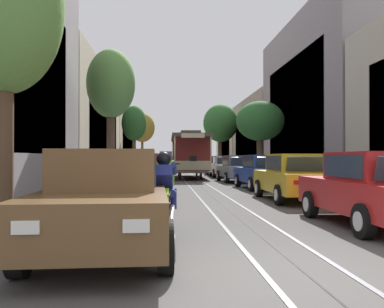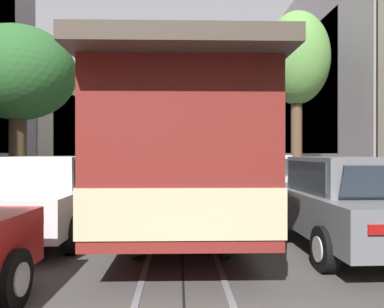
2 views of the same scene
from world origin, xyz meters
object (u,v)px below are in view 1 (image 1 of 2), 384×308
object	(u,v)px
parked_car_white_fourth_left	(152,168)
street_tree_kerb_left_mid	(134,124)
parked_car_red_sixth_right	(217,165)
parked_car_black_far_right	(210,164)
street_tree_kerb_right_mid	(221,123)
parked_car_maroon_second_left	(134,179)
parked_car_grey_fifth_left	(151,166)
motorcycle_with_rider	(164,193)
parked_car_beige_far_left	(155,164)
pedestrian_on_left_pavement	(269,165)
parked_car_blue_mid_right	(263,172)
street_tree_kerb_right_second	(260,122)
parked_car_grey_fourth_right	(237,169)
street_tree_kerb_left_fourth	(142,128)
parked_car_white_fifth_right	(224,166)
street_tree_kerb_left_near	(3,7)
parked_car_brown_near_left	(107,200)
cable_car_trolley	(189,155)
parked_car_yellow_second_right	(294,177)
parked_car_red_near_right	(374,189)
fire_hydrant	(76,194)
parked_car_blue_mid_left	(144,172)
parked_car_black_sixth_left	(156,165)

from	to	relation	value
parked_car_white_fourth_left	street_tree_kerb_left_mid	distance (m)	12.67
parked_car_red_sixth_right	parked_car_black_far_right	bearing A→B (deg)	90.03
parked_car_red_sixth_right	street_tree_kerb_right_mid	distance (m)	12.39
parked_car_maroon_second_left	parked_car_grey_fifth_left	xyz separation A→B (m)	(-0.13, 19.05, 0.00)
parked_car_white_fourth_left	motorcycle_with_rider	distance (m)	18.20
parked_car_beige_far_left	pedestrian_on_left_pavement	size ratio (longest dim) A/B	2.64
parked_car_blue_mid_right	street_tree_kerb_right_second	size ratio (longest dim) A/B	0.84
parked_car_grey_fourth_right	street_tree_kerb_left_fourth	size ratio (longest dim) A/B	0.63
parked_car_white_fifth_right	street_tree_kerb_left_fourth	size ratio (longest dim) A/B	0.63
street_tree_kerb_left_near	parked_car_white_fourth_left	bearing A→B (deg)	82.56
motorcycle_with_rider	parked_car_brown_near_left	bearing A→B (deg)	-135.72
parked_car_beige_far_left	parked_car_grey_fourth_right	xyz separation A→B (m)	(5.34, -19.93, 0.00)
motorcycle_with_rider	cable_car_trolley	bearing A→B (deg)	85.49
parked_car_grey_fifth_left	parked_car_beige_far_left	distance (m)	12.68
parked_car_black_far_right	street_tree_kerb_right_second	distance (m)	14.39
parked_car_brown_near_left	parked_car_yellow_second_right	distance (m)	8.85
parked_car_brown_near_left	street_tree_kerb_left_fourth	distance (m)	44.62
parked_car_beige_far_left	parked_car_red_near_right	distance (m)	36.24
parked_car_red_sixth_right	parked_car_blue_mid_right	bearing A→B (deg)	-89.88
parked_car_brown_near_left	pedestrian_on_left_pavement	size ratio (longest dim) A/B	2.65
parked_car_yellow_second_right	street_tree_kerb_left_fourth	world-z (taller)	street_tree_kerb_left_fourth
street_tree_kerb_left_fourth	fire_hydrant	bearing A→B (deg)	-89.64
parked_car_red_near_right	pedestrian_on_left_pavement	distance (m)	20.99
parked_car_red_near_right	street_tree_kerb_right_mid	size ratio (longest dim) A/B	0.58
parked_car_maroon_second_left	parked_car_yellow_second_right	distance (m)	5.40
street_tree_kerb_left_fourth	street_tree_kerb_left_near	bearing A→B (deg)	-90.42
parked_car_white_fourth_left	fire_hydrant	world-z (taller)	parked_car_white_fourth_left
parked_car_white_fourth_left	parked_car_red_near_right	size ratio (longest dim) A/B	1.00
parked_car_brown_near_left	parked_car_red_sixth_right	size ratio (longest dim) A/B	0.99
parked_car_brown_near_left	parked_car_blue_mid_right	size ratio (longest dim) A/B	0.99
parked_car_brown_near_left	parked_car_blue_mid_left	world-z (taller)	same
parked_car_red_sixth_right	cable_car_trolley	world-z (taller)	cable_car_trolley
parked_car_black_sixth_left	motorcycle_with_rider	bearing A→B (deg)	-88.56
parked_car_beige_far_left	street_tree_kerb_left_near	xyz separation A→B (m)	(-2.09, -36.18, 3.55)
parked_car_black_far_right	street_tree_kerb_left_mid	world-z (taller)	street_tree_kerb_left_mid
parked_car_grey_fourth_right	motorcycle_with_rider	distance (m)	17.50
street_tree_kerb_left_mid	street_tree_kerb_right_mid	bearing A→B (deg)	44.97
parked_car_yellow_second_right	street_tree_kerb_right_second	distance (m)	13.92
parked_car_red_near_right	cable_car_trolley	bearing A→B (deg)	97.02
motorcycle_with_rider	street_tree_kerb_right_mid	bearing A→B (deg)	80.77
motorcycle_with_rider	parked_car_white_fourth_left	bearing A→B (deg)	92.56
parked_car_red_near_right	motorcycle_with_rider	xyz separation A→B (m)	(-4.44, -1.06, 0.03)
parked_car_black_far_right	street_tree_kerb_right_second	size ratio (longest dim) A/B	0.84
street_tree_kerb_left_fourth	parked_car_yellow_second_right	bearing A→B (deg)	-79.13
parked_car_black_far_right	street_tree_kerb_left_fourth	xyz separation A→B (m)	(-7.31, 9.88, 4.34)
parked_car_white_fourth_left	street_tree_kerb_right_second	xyz separation A→B (m)	(7.19, 1.50, 3.05)
parked_car_white_fourth_left	parked_car_black_far_right	bearing A→B (deg)	70.91
parked_car_grey_fifth_left	street_tree_kerb_left_fourth	world-z (taller)	street_tree_kerb_left_fourth
parked_car_black_sixth_left	parked_car_blue_mid_right	xyz separation A→B (m)	(5.32, -18.71, 0.00)
parked_car_maroon_second_left	street_tree_kerb_left_fourth	size ratio (longest dim) A/B	0.62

